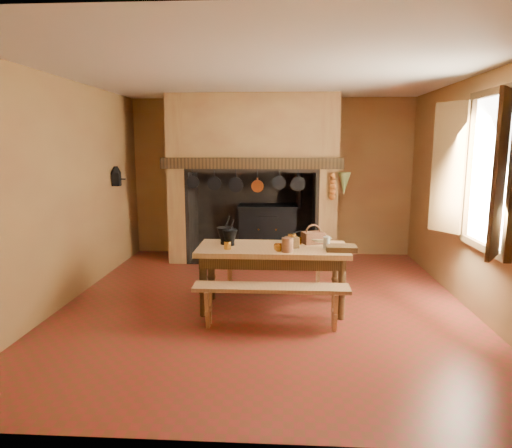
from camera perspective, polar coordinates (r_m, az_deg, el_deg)
The scene contains 28 objects.
floor at distance 5.87m, azimuth 1.12°, elevation -9.89°, with size 5.50×5.50×0.00m, color maroon.
ceiling at distance 5.58m, azimuth 1.22°, elevation 18.28°, with size 5.50×5.50×0.00m, color silver.
back_wall at distance 8.29m, azimuth 1.95°, elevation 5.83°, with size 5.00×0.02×2.80m, color olive.
wall_left at distance 6.18m, azimuth -22.73°, elevation 3.69°, with size 0.02×5.50×2.80m, color olive.
wall_right at distance 6.00m, azimuth 25.83°, elevation 3.30°, with size 0.02×5.50×2.80m, color olive.
wall_front at distance 2.84m, azimuth -1.09°, elevation -2.02°, with size 5.00×0.02×2.80m, color olive.
chimney_breast at distance 7.84m, azimuth -0.34°, elevation 8.62°, with size 2.95×0.96×2.80m.
iron_range at distance 8.11m, azimuth 1.55°, elevation -0.79°, with size 1.12×0.55×1.60m.
hearth_pans at distance 8.06m, azimuth -5.71°, elevation -3.72°, with size 0.51×0.62×0.20m.
hanging_pans at distance 7.37m, azimuth -0.90°, elevation 5.02°, with size 1.92×0.29×0.27m.
onion_string at distance 7.38m, azimuth 9.55°, elevation 4.66°, with size 0.12×0.10×0.46m, color #96611B, non-canonical shape.
herb_bunch at distance 7.39m, azimuth 10.96°, elevation 5.01°, with size 0.20×0.20×0.35m, color #5F6932.
window at distance 5.55m, azimuth 26.17°, elevation 5.94°, with size 0.39×1.75×1.76m.
wall_coffee_mill at distance 7.56m, azimuth -17.08°, elevation 5.90°, with size 0.23×0.16×0.31m.
work_table at distance 5.51m, azimuth 2.09°, elevation -4.09°, with size 1.79×0.80×0.78m.
bench_front at distance 5.02m, azimuth 1.90°, elevation -9.03°, with size 1.70×0.30×0.48m.
bench_back at distance 6.20m, azimuth 2.21°, elevation -5.82°, with size 1.46×0.26×0.41m.
mortar_large at distance 5.61m, azimuth -3.85°, elevation -1.35°, with size 0.21×0.21×0.35m.
mortar_small at distance 5.54m, azimuth -3.29°, elevation -1.59°, with size 0.19×0.19×0.32m.
coffee_grinder at distance 5.43m, azimuth 4.53°, elevation -2.16°, with size 0.20×0.17×0.21m.
brass_mug_a at distance 5.35m, azimuth -3.58°, elevation -2.67°, with size 0.08×0.08×0.09m, color gold.
brass_mug_b at distance 5.61m, azimuth 5.29°, elevation -2.10°, with size 0.08×0.08×0.09m, color gold.
mixing_bowl at distance 5.74m, azimuth 7.81°, elevation -1.97°, with size 0.31×0.31×0.08m, color #B4B18A.
stoneware_crock at distance 5.20m, azimuth 3.94°, elevation -2.62°, with size 0.13×0.13×0.17m, color brown.
glass_jar at distance 5.45m, azimuth 8.82°, elevation -2.29°, with size 0.08×0.08×0.14m, color beige.
wicker_basket at distance 5.68m, azimuth 7.14°, elevation -1.65°, with size 0.30×0.26×0.24m.
wooden_tray at distance 5.36m, azimuth 10.61°, elevation -2.98°, with size 0.35×0.25×0.06m, color #3E2A13.
brass_cup at distance 5.24m, azimuth 2.84°, elevation -2.96°, with size 0.11×0.11×0.09m, color gold.
Camera 1 is at (0.22, -5.52, 1.98)m, focal length 32.00 mm.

